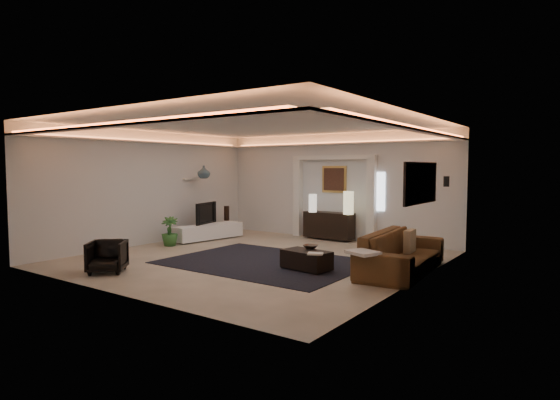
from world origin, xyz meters
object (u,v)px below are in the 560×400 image
Objects in this scene: coffee_table at (306,260)px; console at (329,225)px; armchair at (107,257)px; sofa at (402,252)px.

console is at bearing 121.73° from coffee_table.
console is 3.90m from coffee_table.
console is 2.11× the size of armchair.
sofa is at bearing -4.82° from armchair.
sofa reaches higher than console.
sofa is at bearing 38.35° from coffee_table.
sofa reaches higher than coffee_table.
armchair reaches higher than coffee_table.
sofa reaches higher than armchair.
sofa is 1.80m from coffee_table.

